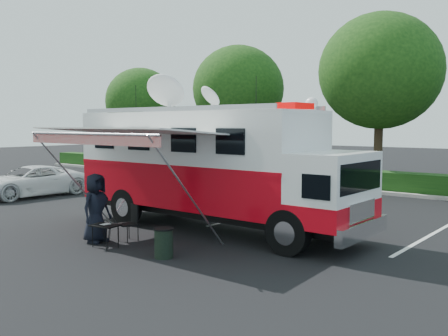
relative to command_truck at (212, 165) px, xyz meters
The scene contains 10 objects.
ground_plane 2.01m from the command_truck, ahead, with size 120.00×120.00×0.00m, color black.
back_border 13.30m from the command_truck, 84.56° to the left, with size 60.00×6.14×8.87m.
stall_lines 3.63m from the command_truck, 97.88° to the left, with size 24.12×5.50×0.01m.
command_truck is the anchor object (origin of this frame).
awning 3.10m from the command_truck, 107.42° to the right, with size 5.34×2.75×3.22m.
white_suv 11.25m from the command_truck, behind, with size 2.31×5.01×1.39m, color white.
person 4.12m from the command_truck, 112.93° to the right, with size 0.94×0.61×1.92m, color black.
folding_table 3.89m from the command_truck, 101.24° to the right, with size 0.81×0.64×0.62m.
folding_chair 3.03m from the command_truck, 107.54° to the right, with size 0.61×0.65×1.01m.
trash_bin 3.88m from the command_truck, 69.15° to the right, with size 0.50×0.50×0.75m.
Camera 1 is at (9.89, -11.70, 3.27)m, focal length 40.00 mm.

